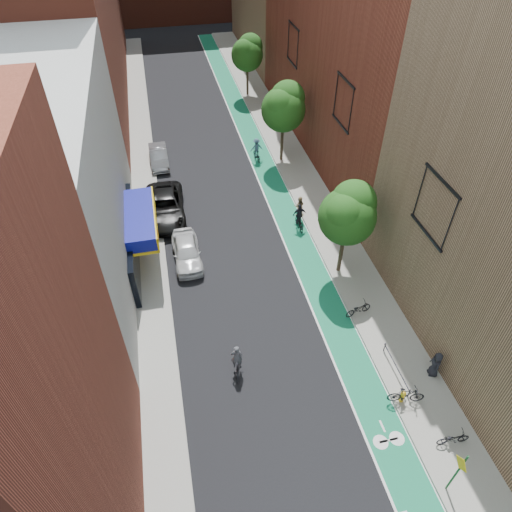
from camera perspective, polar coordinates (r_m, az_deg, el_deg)
ground at (r=22.60m, az=5.33°, el=-21.75°), size 160.00×160.00×0.00m
bike_lane at (r=41.38m, az=0.23°, el=12.95°), size 2.00×68.00×0.01m
sidewalk_left at (r=40.60m, az=-13.94°, el=11.15°), size 2.00×68.00×0.15m
sidewalk_right at (r=41.90m, az=3.65°, el=13.37°), size 3.00×68.00×0.15m
building_left_white at (r=28.08m, az=-25.19°, el=7.43°), size 8.00×20.00×12.00m
building_right_mid_red at (r=39.76m, az=13.10°, el=27.87°), size 8.00×28.00×22.00m
tree_near at (r=26.57m, az=11.48°, el=5.35°), size 3.40×3.36×6.42m
tree_mid at (r=37.84m, az=3.51°, el=18.22°), size 3.55×3.53×6.74m
tree_far at (r=50.69m, az=-1.07°, el=24.13°), size 3.30×3.25×6.21m
sign_pole at (r=21.45m, az=23.87°, el=-23.39°), size 0.13×0.71×3.00m
parked_car_white at (r=29.68m, az=-8.66°, el=0.55°), size 1.79×4.34×1.47m
parked_car_black at (r=33.68m, az=-11.28°, el=6.10°), size 2.92×5.99×1.64m
parked_car_silver at (r=40.08m, az=-12.06°, el=12.06°), size 1.53×4.18×1.37m
cyclist_lead at (r=23.77m, az=-2.37°, el=-13.31°), size 0.89×1.76×1.97m
cyclist_lane_near at (r=32.83m, az=5.41°, el=5.72°), size 0.87×1.63×1.91m
cyclist_lane_mid at (r=32.09m, az=5.43°, el=4.59°), size 0.96×1.66×1.97m
cyclist_lane_far at (r=39.71m, az=0.08°, el=13.03°), size 1.11×1.69×1.96m
parked_bike_near at (r=23.61m, az=23.44°, el=-20.18°), size 1.56×0.65×0.80m
parked_bike_mid at (r=23.87m, az=18.26°, el=-16.19°), size 1.86×0.89×1.08m
parked_bike_far at (r=26.76m, az=12.68°, el=-6.46°), size 1.72×0.90×0.86m
pedestrian at (r=25.06m, az=21.54°, el=-12.47°), size 0.67×0.87×1.59m
fire_hydrant at (r=23.97m, az=17.84°, el=-16.32°), size 0.26×0.26×0.73m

